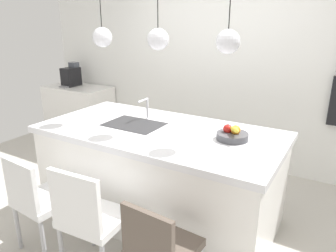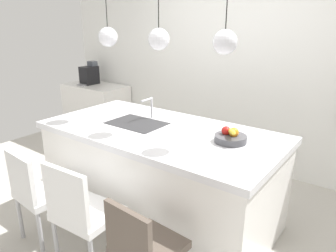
{
  "view_description": "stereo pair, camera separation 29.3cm",
  "coord_description": "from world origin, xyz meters",
  "px_view_note": "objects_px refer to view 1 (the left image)",
  "views": [
    {
      "loc": [
        1.52,
        -2.39,
        1.91
      ],
      "look_at": [
        0.1,
        0.0,
        0.98
      ],
      "focal_mm": 33.92,
      "sensor_mm": 36.0,
      "label": 1
    },
    {
      "loc": [
        1.76,
        -2.23,
        1.91
      ],
      "look_at": [
        0.1,
        0.0,
        0.98
      ],
      "focal_mm": 33.92,
      "sensor_mm": 36.0,
      "label": 2
    }
  ],
  "objects_px": {
    "chair_middle": "(88,216)",
    "chair_far": "(160,248)",
    "coffee_machine": "(71,76)",
    "fruit_bowl": "(232,135)",
    "chair_near": "(40,197)"
  },
  "relations": [
    {
      "from": "coffee_machine",
      "to": "chair_far",
      "type": "xyz_separation_m",
      "value": [
        3.11,
        -2.21,
        -0.55
      ]
    },
    {
      "from": "fruit_bowl",
      "to": "chair_near",
      "type": "xyz_separation_m",
      "value": [
        -1.28,
        -1.03,
        -0.47
      ]
    },
    {
      "from": "chair_far",
      "to": "chair_near",
      "type": "bearing_deg",
      "value": -179.65
    },
    {
      "from": "coffee_machine",
      "to": "chair_middle",
      "type": "bearing_deg",
      "value": -41.83
    },
    {
      "from": "fruit_bowl",
      "to": "chair_near",
      "type": "height_order",
      "value": "fruit_bowl"
    },
    {
      "from": "coffee_machine",
      "to": "chair_middle",
      "type": "distance_m",
      "value": 3.37
    },
    {
      "from": "chair_middle",
      "to": "chair_far",
      "type": "distance_m",
      "value": 0.63
    },
    {
      "from": "coffee_machine",
      "to": "chair_near",
      "type": "relative_size",
      "value": 0.43
    },
    {
      "from": "fruit_bowl",
      "to": "chair_far",
      "type": "xyz_separation_m",
      "value": [
        -0.1,
        -1.02,
        -0.5
      ]
    },
    {
      "from": "chair_far",
      "to": "coffee_machine",
      "type": "bearing_deg",
      "value": 144.56
    },
    {
      "from": "chair_near",
      "to": "chair_far",
      "type": "relative_size",
      "value": 1.06
    },
    {
      "from": "chair_middle",
      "to": "chair_far",
      "type": "bearing_deg",
      "value": 0.83
    },
    {
      "from": "fruit_bowl",
      "to": "chair_middle",
      "type": "bearing_deg",
      "value": -125.21
    },
    {
      "from": "coffee_machine",
      "to": "chair_middle",
      "type": "xyz_separation_m",
      "value": [
        2.48,
        -2.22,
        -0.51
      ]
    },
    {
      "from": "fruit_bowl",
      "to": "chair_middle",
      "type": "relative_size",
      "value": 0.3
    }
  ]
}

